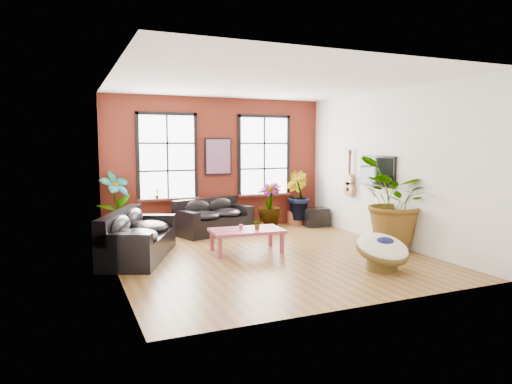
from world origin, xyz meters
TOP-DOWN VIEW (x-y plane):
  - room at (0.00, 0.15)m, footprint 6.04×6.54m
  - sofa_back at (-0.33, 2.67)m, footprint 2.12×1.51m
  - sofa_left at (-2.52, 0.81)m, footprint 1.87×2.59m
  - coffee_table at (-0.29, 0.43)m, footprint 1.57×0.96m
  - papasan_chair at (1.44, -1.85)m, footprint 0.97×0.99m
  - poster at (0.00, 3.18)m, footprint 0.74×0.06m
  - tv_wall_unit at (2.93, 0.60)m, footprint 0.13×1.86m
  - media_box at (2.61, 2.48)m, footprint 0.69×0.60m
  - pot_back_left at (-2.64, 2.93)m, footprint 0.56×0.56m
  - pot_back_right at (2.26, 2.98)m, footprint 0.63×0.63m
  - pot_right_wall at (2.67, -0.74)m, footprint 0.67×0.67m
  - pot_mid at (1.19, 2.51)m, footprint 0.58×0.58m
  - floor_plant_back_left at (-2.68, 2.90)m, footprint 0.95×0.85m
  - floor_plant_back_right at (2.25, 2.94)m, footprint 0.82×0.91m
  - floor_plant_right_wall at (2.67, -0.71)m, footprint 2.21×2.21m
  - floor_plant_mid at (1.19, 2.50)m, footprint 0.89×0.89m
  - table_plant at (-0.07, 0.36)m, footprint 0.23×0.21m
  - sill_plant_left at (-1.65, 3.13)m, footprint 0.17×0.17m
  - sill_plant_right at (1.70, 3.13)m, footprint 0.19×0.19m

SIDE VIEW (x-z plane):
  - pot_mid at x=1.19m, z-range 0.00..0.33m
  - pot_back_right at x=2.26m, z-range 0.00..0.37m
  - pot_right_wall at x=2.67m, z-range 0.00..0.39m
  - pot_back_left at x=-2.64m, z-range 0.00..0.40m
  - media_box at x=2.61m, z-range 0.00..0.52m
  - papasan_chair at x=1.44m, z-range 0.01..0.73m
  - sofa_back at x=-0.33m, z-range -0.04..0.84m
  - sofa_left at x=-2.52m, z-range -0.04..0.90m
  - coffee_table at x=-0.29m, z-range 0.14..0.72m
  - table_plant at x=-0.07m, z-range 0.49..0.71m
  - floor_plant_mid at x=1.19m, z-range 0.14..1.26m
  - floor_plant_back_right at x=2.25m, z-range 0.15..1.53m
  - floor_plant_back_left at x=-2.68m, z-range 0.15..1.65m
  - sill_plant_left at x=-1.65m, z-range 0.90..1.17m
  - sill_plant_right at x=1.70m, z-range 0.90..1.17m
  - floor_plant_right_wall at x=2.67m, z-range 0.16..2.02m
  - tv_wall_unit at x=2.93m, z-range 0.94..2.14m
  - room at x=0.00m, z-range -0.02..3.52m
  - poster at x=0.00m, z-range 1.46..2.44m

